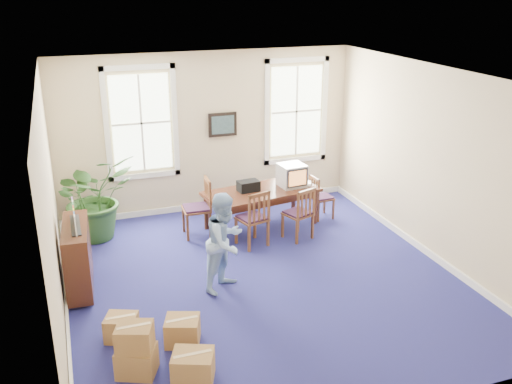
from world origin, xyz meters
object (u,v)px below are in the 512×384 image
object	(u,v)px
conference_table	(261,208)
chair_near_left	(252,218)
credenza	(78,259)
potted_plant	(94,197)
crt_tv	(292,175)
man	(225,242)
cardboard_boxes	(149,342)

from	to	relation	value
conference_table	chair_near_left	distance (m)	0.87
chair_near_left	credenza	bearing A→B (deg)	-4.30
chair_near_left	potted_plant	bearing A→B (deg)	-42.07
conference_table	credenza	bearing A→B (deg)	-168.18
crt_tv	chair_near_left	xyz separation A→B (m)	(-1.07, -0.78, -0.42)
man	credenza	bearing A→B (deg)	123.73
man	potted_plant	bearing A→B (deg)	85.46
chair_near_left	man	bearing A→B (deg)	40.47
cardboard_boxes	crt_tv	bearing A→B (deg)	47.13
conference_table	man	world-z (taller)	man
conference_table	crt_tv	world-z (taller)	crt_tv
credenza	potted_plant	size ratio (longest dim) A/B	0.81
chair_near_left	potted_plant	distance (m)	2.88
chair_near_left	man	world-z (taller)	man
crt_tv	potted_plant	distance (m)	3.69
conference_table	chair_near_left	size ratio (longest dim) A/B	2.04
conference_table	man	distance (m)	2.45
chair_near_left	credenza	world-z (taller)	chair_near_left
crt_tv	man	size ratio (longest dim) A/B	0.33
potted_plant	cardboard_boxes	size ratio (longest dim) A/B	1.28
conference_table	potted_plant	distance (m)	3.09
conference_table	man	size ratio (longest dim) A/B	1.39
conference_table	cardboard_boxes	size ratio (longest dim) A/B	1.76
credenza	potted_plant	xyz separation A→B (m)	(0.40, 1.88, 0.28)
crt_tv	chair_near_left	world-z (taller)	crt_tv
crt_tv	cardboard_boxes	xyz separation A→B (m)	(-3.36, -3.62, -0.60)
cardboard_boxes	chair_near_left	bearing A→B (deg)	51.16
credenza	cardboard_boxes	bearing A→B (deg)	-68.91
conference_table	potted_plant	size ratio (longest dim) A/B	1.37
conference_table	credenza	size ratio (longest dim) A/B	1.69
crt_tv	credenza	distance (m)	4.31
credenza	man	bearing A→B (deg)	-14.27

